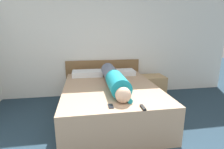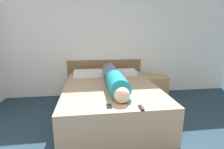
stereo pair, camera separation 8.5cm
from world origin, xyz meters
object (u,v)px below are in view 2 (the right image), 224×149
(person_lying, at_px, (114,79))
(pillow_near_headboard, at_px, (89,73))
(pillow_second, at_px, (122,72))
(tv_remote, at_px, (141,108))
(cell_phone, at_px, (109,106))
(nightstand, at_px, (155,87))
(bed, at_px, (111,101))

(person_lying, xyz_separation_m, pillow_near_headboard, (-0.44, 0.84, -0.08))
(pillow_near_headboard, xyz_separation_m, pillow_second, (0.74, 0.00, -0.01))
(tv_remote, height_order, cell_phone, tv_remote)
(nightstand, distance_m, cell_phone, 2.08)
(nightstand, xyz_separation_m, cell_phone, (-1.26, -1.62, 0.33))
(nightstand, relative_size, person_lying, 0.32)
(nightstand, height_order, pillow_near_headboard, pillow_near_headboard)
(person_lying, relative_size, cell_phone, 12.40)
(person_lying, bearing_deg, pillow_near_headboard, 117.74)
(person_lying, height_order, tv_remote, person_lying)
(bed, xyz_separation_m, tv_remote, (0.26, -0.96, 0.30))
(pillow_near_headboard, height_order, tv_remote, pillow_near_headboard)
(bed, bearing_deg, tv_remote, -74.67)
(person_lying, bearing_deg, nightstand, 38.16)
(nightstand, bearing_deg, tv_remote, -116.33)
(bed, distance_m, cell_phone, 0.90)
(cell_phone, bearing_deg, person_lying, 76.59)
(bed, bearing_deg, pillow_second, 65.73)
(tv_remote, distance_m, cell_phone, 0.41)
(nightstand, distance_m, tv_remote, 1.97)
(cell_phone, bearing_deg, bed, 81.16)
(bed, distance_m, pillow_near_headboard, 0.94)
(pillow_near_headboard, distance_m, pillow_second, 0.74)
(nightstand, relative_size, tv_remote, 3.42)
(person_lying, relative_size, tv_remote, 10.75)
(person_lying, bearing_deg, tv_remote, -77.15)
(pillow_second, xyz_separation_m, cell_phone, (-0.48, -1.62, -0.04))
(pillow_near_headboard, xyz_separation_m, tv_remote, (0.65, -1.74, -0.04))
(nightstand, bearing_deg, cell_phone, -127.70)
(pillow_near_headboard, bearing_deg, nightstand, 0.09)
(bed, relative_size, nightstand, 4.02)
(bed, relative_size, cell_phone, 15.86)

